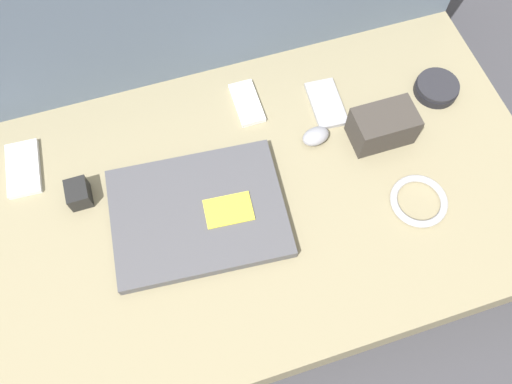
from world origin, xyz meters
name	(u,v)px	position (x,y,z in m)	size (l,w,h in m)	color
ground_plane	(256,224)	(0.00, 0.00, 0.00)	(8.00, 8.00, 0.00)	#38383D
couch_seat	(256,211)	(0.00, 0.00, 0.08)	(1.15, 0.65, 0.15)	#847A5B
laptop	(199,213)	(-0.12, -0.01, 0.16)	(0.35, 0.27, 0.03)	#47474C
computer_mouse	(316,136)	(0.16, 0.09, 0.17)	(0.06, 0.05, 0.03)	gray
speaker_puck	(437,88)	(0.45, 0.12, 0.16)	(0.09, 0.09, 0.03)	black
phone_silver	(247,103)	(0.05, 0.21, 0.16)	(0.05, 0.11, 0.01)	silver
phone_black	(23,168)	(-0.43, 0.20, 0.16)	(0.07, 0.13, 0.01)	silver
phone_small	(326,103)	(0.21, 0.16, 0.16)	(0.07, 0.12, 0.01)	#99999E
camera_pouch	(383,126)	(0.29, 0.06, 0.19)	(0.13, 0.08, 0.07)	#38332D
charger_brick	(79,194)	(-0.33, 0.10, 0.17)	(0.04, 0.05, 0.04)	black
cable_coil	(419,201)	(0.30, -0.11, 0.16)	(0.11, 0.11, 0.01)	#B2B2B7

